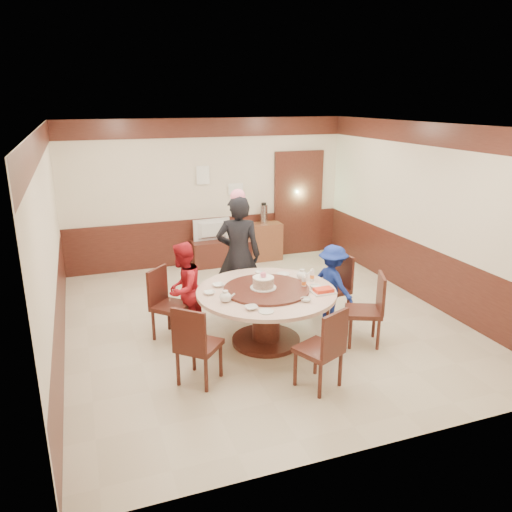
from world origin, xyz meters
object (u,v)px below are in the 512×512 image
object	(u,v)px
banquet_table	(266,306)
side_cabinet	(261,242)
person_standing	(239,255)
person_blue	(332,284)
thermos	(264,214)
birthday_cake	(263,282)
tv_stand	(213,253)
person_red	(183,289)
television	(213,230)
shrimp_platter	(323,291)

from	to	relation	value
banquet_table	side_cabinet	bearing A→B (deg)	70.76
person_standing	side_cabinet	distance (m)	2.70
person_blue	thermos	size ratio (longest dim) A/B	3.04
person_standing	birthday_cake	xyz separation A→B (m)	(-0.01, -1.08, -0.05)
banquet_table	tv_stand	xyz separation A→B (m)	(0.19, 3.41, -0.28)
person_blue	birthday_cake	size ratio (longest dim) A/B	3.37
banquet_table	person_red	xyz separation A→B (m)	(-0.97, 0.63, 0.13)
banquet_table	television	xyz separation A→B (m)	(0.19, 3.41, 0.18)
person_red	tv_stand	world-z (taller)	person_red
banquet_table	tv_stand	size ratio (longest dim) A/B	2.15
person_red	side_cabinet	size ratio (longest dim) A/B	1.65
tv_stand	banquet_table	bearing A→B (deg)	-93.22
person_blue	tv_stand	size ratio (longest dim) A/B	1.36
shrimp_platter	tv_stand	bearing A→B (deg)	97.10
birthday_cake	shrimp_platter	bearing A→B (deg)	-26.96
person_blue	thermos	xyz separation A→B (m)	(0.10, 3.11, 0.36)
shrimp_platter	banquet_table	bearing A→B (deg)	153.07
person_standing	thermos	size ratio (longest dim) A/B	4.77
person_standing	person_blue	bearing A→B (deg)	166.91
birthday_cake	person_blue	bearing A→B (deg)	14.72
person_standing	television	bearing A→B (deg)	-75.50
television	thermos	world-z (taller)	thermos
tv_stand	shrimp_platter	bearing A→B (deg)	-82.90
banquet_table	person_red	size ratio (longest dim) A/B	1.39
person_red	tv_stand	size ratio (longest dim) A/B	1.55
banquet_table	side_cabinet	size ratio (longest dim) A/B	2.29
banquet_table	shrimp_platter	world-z (taller)	shrimp_platter
person_standing	person_blue	xyz separation A→B (m)	(1.18, -0.77, -0.33)
tv_stand	thermos	xyz separation A→B (m)	(1.06, 0.03, 0.69)
shrimp_platter	tv_stand	size ratio (longest dim) A/B	0.35
banquet_table	thermos	size ratio (longest dim) A/B	4.81
shrimp_platter	person_blue	bearing A→B (deg)	53.36
banquet_table	person_blue	world-z (taller)	person_blue
person_blue	side_cabinet	bearing A→B (deg)	-18.03
person_blue	shrimp_platter	size ratio (longest dim) A/B	3.85
person_standing	television	distance (m)	2.33
person_red	television	size ratio (longest dim) A/B	1.79
television	side_cabinet	bearing A→B (deg)	178.05
thermos	birthday_cake	bearing A→B (deg)	-110.66
person_blue	birthday_cake	world-z (taller)	person_blue
television	side_cabinet	distance (m)	1.06
person_standing	birthday_cake	bearing A→B (deg)	109.41
person_red	side_cabinet	world-z (taller)	person_red
television	person_standing	bearing A→B (deg)	80.95
person_standing	side_cabinet	bearing A→B (deg)	-97.75
shrimp_platter	thermos	size ratio (longest dim) A/B	0.79
person_standing	television	size ratio (longest dim) A/B	2.47
banquet_table	birthday_cake	size ratio (longest dim) A/B	5.35
banquet_table	person_red	distance (m)	1.16
banquet_table	thermos	distance (m)	3.69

